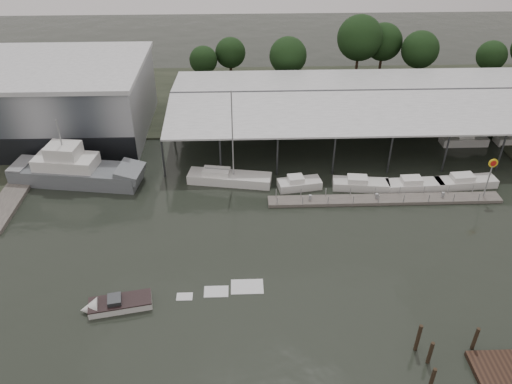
{
  "coord_description": "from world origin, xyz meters",
  "views": [
    {
      "loc": [
        -2.16,
        -38.88,
        33.95
      ],
      "look_at": [
        -0.5,
        8.7,
        2.5
      ],
      "focal_mm": 35.0,
      "sensor_mm": 36.0,
      "label": 1
    }
  ],
  "objects_px": {
    "white_sailboat": "(228,178)",
    "grey_trawler": "(76,171)",
    "shell_fuel_sign": "(491,171)",
    "speedboat_underway": "(115,305)"
  },
  "relations": [
    {
      "from": "white_sailboat",
      "to": "shell_fuel_sign",
      "type": "bearing_deg",
      "value": 0.77
    },
    {
      "from": "grey_trawler",
      "to": "shell_fuel_sign",
      "type": "bearing_deg",
      "value": 1.88
    },
    {
      "from": "shell_fuel_sign",
      "to": "white_sailboat",
      "type": "relative_size",
      "value": 0.44
    },
    {
      "from": "speedboat_underway",
      "to": "grey_trawler",
      "type": "bearing_deg",
      "value": -78.43
    },
    {
      "from": "white_sailboat",
      "to": "speedboat_underway",
      "type": "height_order",
      "value": "white_sailboat"
    },
    {
      "from": "white_sailboat",
      "to": "grey_trawler",
      "type": "bearing_deg",
      "value": -172.72
    },
    {
      "from": "grey_trawler",
      "to": "speedboat_underway",
      "type": "height_order",
      "value": "grey_trawler"
    },
    {
      "from": "shell_fuel_sign",
      "to": "speedboat_underway",
      "type": "distance_m",
      "value": 44.17
    },
    {
      "from": "shell_fuel_sign",
      "to": "speedboat_underway",
      "type": "relative_size",
      "value": 0.32
    },
    {
      "from": "white_sailboat",
      "to": "speedboat_underway",
      "type": "relative_size",
      "value": 0.73
    }
  ]
}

